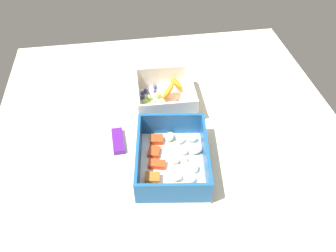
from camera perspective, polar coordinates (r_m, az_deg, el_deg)
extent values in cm
cube|color=beige|center=(74.94, 0.32, -0.98)|extent=(80.00, 80.00, 2.00)
cube|color=white|center=(67.07, 0.71, -6.81)|extent=(20.00, 16.41, 0.60)
cube|color=#19518C|center=(59.46, 0.94, -11.74)|extent=(2.51, 13.99, 5.57)
cube|color=#19518C|center=(70.56, 0.56, 0.42)|extent=(2.51, 13.99, 5.57)
cube|color=#19518C|center=(64.85, -5.24, -5.19)|extent=(16.98, 2.92, 5.57)
cube|color=#19518C|center=(65.15, 6.67, -5.04)|extent=(16.98, 2.92, 5.57)
ellipsoid|color=beige|center=(63.70, 3.99, -9.37)|extent=(1.99, 2.53, 1.13)
ellipsoid|color=beige|center=(68.11, 2.62, -4.18)|extent=(3.00, 2.63, 1.25)
ellipsoid|color=beige|center=(63.81, 1.25, -8.81)|extent=(2.88, 3.28, 1.37)
ellipsoid|color=beige|center=(70.03, 2.26, -2.51)|extent=(2.26, 2.57, 1.07)
ellipsoid|color=beige|center=(70.43, 0.27, -1.87)|extent=(3.23, 2.96, 1.33)
ellipsoid|color=beige|center=(62.30, 1.62, -11.07)|extent=(1.77, 2.42, 1.16)
ellipsoid|color=beige|center=(70.43, 4.28, -2.19)|extent=(1.80, 2.44, 1.16)
ellipsoid|color=beige|center=(65.50, 4.77, -7.31)|extent=(2.39, 1.86, 1.08)
ellipsoid|color=beige|center=(66.40, 1.04, -5.99)|extent=(2.41, 2.79, 1.17)
ellipsoid|color=beige|center=(68.15, 4.89, -4.12)|extent=(2.43, 3.17, 1.45)
cube|color=red|center=(70.28, -2.00, -2.41)|extent=(2.66, 3.04, 1.26)
cube|color=red|center=(68.17, -2.45, -4.58)|extent=(3.26, 3.04, 1.06)
cube|color=#AD5B1E|center=(63.87, -2.74, -9.15)|extent=(2.69, 3.18, 1.45)
cube|color=red|center=(66.04, -1.95, -6.76)|extent=(2.66, 3.76, 1.14)
cube|color=#387A33|center=(67.36, 3.49, -6.05)|extent=(0.60, 0.40, 0.20)
cube|color=#387A33|center=(65.28, 1.60, -8.32)|extent=(0.60, 0.40, 0.20)
cube|color=#387A33|center=(70.91, 1.34, -2.46)|extent=(0.60, 0.40, 0.20)
cube|color=#387A33|center=(63.13, 3.62, -11.21)|extent=(0.60, 0.40, 0.20)
cube|color=white|center=(80.02, -0.59, 3.99)|extent=(14.39, 13.85, 0.60)
cube|color=white|center=(72.95, 0.01, 2.39)|extent=(0.97, 13.48, 5.78)
cube|color=white|center=(83.17, -1.15, 8.69)|extent=(0.97, 13.48, 5.78)
cube|color=white|center=(77.66, -5.35, 5.34)|extent=(12.84, 0.95, 5.78)
cube|color=white|center=(78.75, 4.08, 6.10)|extent=(12.84, 0.95, 5.78)
ellipsoid|color=orange|center=(79.16, 0.04, 6.13)|extent=(5.74, 5.19, 4.83)
ellipsoid|color=orange|center=(81.99, 1.56, 7.42)|extent=(5.08, 4.75, 4.14)
cube|color=red|center=(77.11, -0.72, 3.16)|extent=(2.73, 2.08, 1.60)
cube|color=red|center=(76.88, 1.57, 3.15)|extent=(3.91, 4.04, 1.94)
sphere|color=#9ECC60|center=(78.72, -3.98, 4.19)|extent=(1.81, 1.81, 1.81)
sphere|color=#9ECC60|center=(78.59, -2.60, 4.07)|extent=(1.56, 1.56, 1.56)
sphere|color=#9ECC60|center=(80.27, -3.37, 5.04)|extent=(1.48, 1.48, 1.48)
sphere|color=#9ECC60|center=(77.43, -3.34, 3.45)|extent=(1.94, 1.94, 1.94)
sphere|color=#9ECC60|center=(78.78, -1.36, 4.18)|extent=(1.47, 1.47, 1.47)
sphere|color=#9ECC60|center=(80.81, -1.81, 5.50)|extent=(1.63, 1.63, 1.63)
cone|color=red|center=(75.35, -2.73, 2.19)|extent=(2.79, 2.79, 2.23)
sphere|color=navy|center=(83.59, -2.29, 6.81)|extent=(1.03, 1.03, 1.03)
sphere|color=navy|center=(82.58, -3.93, 6.21)|extent=(1.13, 1.13, 1.13)
sphere|color=navy|center=(81.93, -4.49, 5.80)|extent=(1.13, 1.13, 1.13)
sphere|color=navy|center=(80.58, -4.47, 5.01)|extent=(1.17, 1.17, 1.17)
sphere|color=navy|center=(81.54, -3.39, 5.55)|extent=(0.94, 0.94, 0.94)
sphere|color=navy|center=(82.32, -2.28, 6.09)|extent=(1.02, 1.02, 1.02)
cube|color=#51197A|center=(71.67, -8.78, -2.61)|extent=(7.09, 2.68, 1.20)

